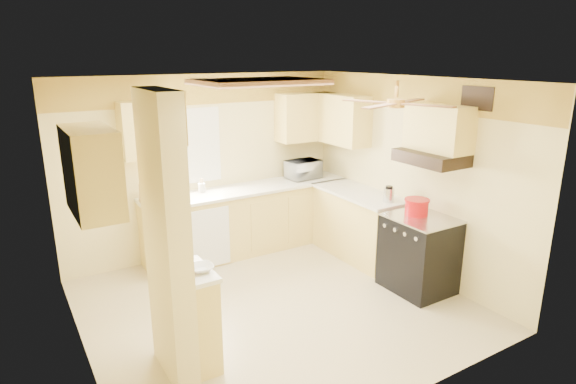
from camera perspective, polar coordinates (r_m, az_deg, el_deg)
floor at (r=5.63m, az=-1.53°, el=-13.23°), size 4.00×4.00×0.00m
ceiling at (r=4.91m, az=-1.76°, el=13.10°), size 4.00×4.00×0.00m
wall_back at (r=6.79m, az=-9.70°, el=3.05°), size 4.00×0.00×4.00m
wall_front at (r=3.71m, az=13.36°, el=-8.30°), size 4.00×0.00×4.00m
wall_left at (r=4.54m, az=-24.16°, el=-4.78°), size 0.00×3.80×3.80m
wall_right at (r=6.34m, az=14.23°, el=1.84°), size 0.00×3.80×3.80m
wallpaper_border at (r=6.62m, az=-10.06°, el=11.90°), size 4.00×0.02×0.40m
partition_column at (r=4.15m, az=-14.14°, el=-5.72°), size 0.20×0.70×2.50m
partition_ledge at (r=4.56m, az=-10.73°, el=-14.62°), size 0.25×0.55×0.90m
ledge_top at (r=4.34m, az=-11.05°, el=-9.27°), size 0.28×0.58×0.04m
lower_cabinets_back at (r=6.95m, az=-4.62°, el=-3.35°), size 3.00×0.60×0.90m
lower_cabinets_right at (r=6.79m, az=8.38°, el=-3.95°), size 0.60×1.40×0.90m
countertop_back at (r=6.80m, az=-4.67°, el=0.37°), size 3.04×0.64×0.04m
countertop_right at (r=6.64m, az=8.48°, el=-0.15°), size 0.64×1.44×0.04m
dishwasher_panel at (r=6.40m, az=-9.35°, el=-5.45°), size 0.58×0.02×0.80m
window at (r=6.63m, az=-11.78°, el=5.28°), size 0.92×0.02×1.02m
upper_cab_back_left at (r=6.25m, az=-16.61°, el=7.10°), size 0.60×0.35×0.70m
upper_cab_back_right at (r=7.25m, az=2.16°, el=8.90°), size 0.90×0.35×0.70m
upper_cab_right at (r=7.03m, az=6.22°, el=8.59°), size 0.35×1.00×0.70m
upper_cab_left_wall at (r=4.15m, az=-22.23°, el=2.27°), size 0.35×0.75×0.70m
upper_cab_over_stove at (r=5.71m, az=17.42°, el=7.25°), size 0.35×0.76×0.52m
stove at (r=5.99m, az=15.24°, el=-7.03°), size 0.68×0.77×0.92m
range_hood at (r=5.70m, az=16.58°, el=3.93°), size 0.50×0.76×0.14m
poster_menu at (r=4.00m, az=-13.21°, el=2.57°), size 0.02×0.42×0.57m
poster_nashville at (r=4.20m, az=-12.64°, el=-6.09°), size 0.02×0.42×0.57m
ceiling_light_panel at (r=5.40m, az=-3.52°, el=12.87°), size 1.35×0.95×0.06m
ceiling_fan at (r=4.97m, az=12.65°, el=10.28°), size 1.15×1.15×0.26m
vent_grate at (r=5.57m, az=21.52°, el=10.30°), size 0.02×0.40×0.25m
microwave at (r=7.26m, az=1.84°, el=2.71°), size 0.52×0.37×0.27m
bowl at (r=4.29m, az=-10.24°, el=-8.87°), size 0.23×0.23×0.05m
dutch_oven at (r=5.88m, az=15.00°, el=-1.71°), size 0.29×0.29×0.20m
kettle at (r=6.22m, az=11.86°, el=-0.30°), size 0.14×0.14×0.21m
dish_rack at (r=6.34m, az=-15.41°, el=-0.38°), size 0.42×0.33×0.22m
utensil_crock at (r=6.64m, az=-10.18°, el=0.52°), size 0.10×0.10×0.19m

